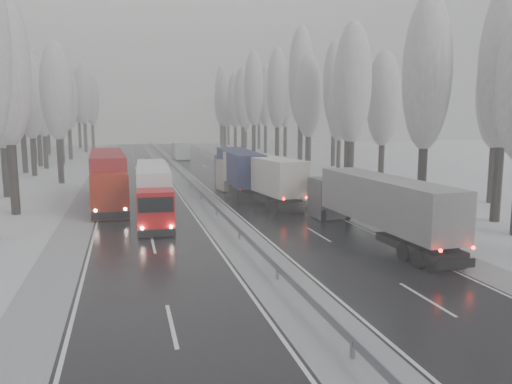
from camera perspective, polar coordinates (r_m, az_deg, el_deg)
name	(u,v)px	position (r m, az deg, el deg)	size (l,w,h in m)	color
ground	(307,312)	(20.10, 5.89, -13.46)	(260.00, 260.00, 0.00)	silver
carriageway_right	(251,194)	(49.46, -0.60, -0.23)	(7.50, 200.00, 0.03)	black
carriageway_left	(143,198)	(48.03, -12.84, -0.70)	(7.50, 200.00, 0.03)	black
median_slush	(198,196)	(48.47, -6.63, -0.46)	(3.00, 200.00, 0.04)	#A0A3A8
shoulder_right	(298,192)	(50.88, 4.82, -0.01)	(2.40, 200.00, 0.04)	#A0A3A8
shoulder_left	(87,200)	(48.14, -18.74, -0.92)	(2.40, 200.00, 0.04)	#A0A3A8
median_guardrail	(198,190)	(48.37, -6.64, 0.21)	(0.12, 200.00, 0.76)	slate
tree_15	(505,66)	(39.91, 26.60, 12.71)	(3.60, 3.60, 17.13)	black
tree_16	(427,74)	(39.69, 18.96, 12.61)	(3.60, 3.60, 16.53)	black
tree_17	(498,88)	(48.61, 25.93, 10.63)	(3.60, 3.60, 15.54)	black
tree_18	(353,84)	(49.34, 10.98, 12.04)	(3.60, 3.60, 16.58)	black
tree_19	(383,100)	(55.34, 14.36, 10.20)	(3.60, 3.60, 14.57)	black
tree_20	(348,94)	(58.10, 10.51, 10.94)	(3.60, 3.60, 15.71)	black
tree_21	(352,80)	(62.76, 10.86, 12.44)	(3.60, 3.60, 18.62)	black
tree_22	(308,97)	(67.38, 6.00, 10.76)	(3.60, 3.60, 15.86)	black
tree_23	(339,109)	(73.42, 9.52, 9.34)	(3.60, 3.60, 13.55)	black
tree_24	(301,77)	(72.94, 5.16, 12.91)	(3.60, 3.60, 20.49)	black
tree_25	(335,85)	(79.14, 8.97, 12.01)	(3.60, 3.60, 19.44)	black
tree_26	(277,89)	(82.46, 2.46, 11.66)	(3.60, 3.60, 18.78)	black
tree_27	(310,95)	(88.53, 6.19, 10.92)	(3.60, 3.60, 17.62)	black
tree_28	(254,89)	(92.43, -0.27, 11.65)	(3.60, 3.60, 19.62)	black
tree_29	(285,96)	(98.28, 3.38, 10.89)	(3.60, 3.60, 18.11)	black
tree_30	(243,98)	(101.89, -1.53, 10.72)	(3.60, 3.60, 17.86)	black
tree_31	(266,97)	(107.25, 1.11, 10.86)	(3.60, 3.60, 18.58)	black
tree_32	(235,101)	(109.21, -2.41, 10.39)	(3.60, 3.60, 17.33)	black
tree_33	(245,110)	(113.76, -1.27, 9.35)	(3.60, 3.60, 14.33)	black
tree_34	(225,101)	(115.99, -3.61, 10.36)	(3.60, 3.60, 17.63)	black
tree_35	(259,100)	(121.98, 0.34, 10.47)	(3.60, 3.60, 18.25)	black
tree_36	(222,95)	(125.96, -3.90, 10.96)	(3.60, 3.60, 20.23)	black
tree_37	(246,106)	(131.26, -1.18, 9.80)	(3.60, 3.60, 16.37)	black
tree_38	(221,103)	(136.59, -4.03, 10.16)	(3.60, 3.60, 17.97)	black
tree_39	(228,107)	(141.03, -3.19, 9.65)	(3.60, 3.60, 16.19)	black
tree_58	(6,69)	(42.99, -26.67, 12.41)	(3.60, 3.60, 17.21)	black
tree_60	(0,95)	(52.85, -27.23, 9.82)	(3.60, 3.60, 14.84)	black
tree_62	(56,92)	(61.66, -21.85, 10.53)	(3.60, 3.60, 16.04)	black
tree_64	(30,98)	(71.14, -24.44, 9.71)	(3.60, 3.60, 15.42)	black
tree_65	(19,80)	(75.51, -25.42, 11.50)	(3.60, 3.60, 19.48)	black
tree_66	(42,102)	(80.64, -23.22, 9.46)	(3.60, 3.60, 15.23)	black
tree_67	(36,95)	(84.84, -23.81, 10.15)	(3.60, 3.60, 17.09)	black
tree_68	(59,97)	(87.17, -21.56, 10.02)	(3.60, 3.60, 16.65)	black
tree_69	(30,88)	(91.87, -24.37, 10.82)	(3.60, 3.60, 19.35)	black
tree_70	(68,98)	(97.17, -20.72, 10.01)	(3.60, 3.60, 17.09)	black
tree_71	(42,90)	(101.78, -23.24, 10.68)	(3.60, 3.60, 19.61)	black
tree_72	(59,106)	(106.70, -21.57, 9.10)	(3.60, 3.60, 15.11)	black
tree_73	(46,100)	(111.06, -22.87, 9.67)	(3.60, 3.60, 17.22)	black
tree_74	(83,94)	(117.17, -19.13, 10.54)	(3.60, 3.60, 19.68)	black
tree_75	(42,97)	(122.11, -23.30, 9.89)	(3.60, 3.60, 18.60)	black
tree_76	(91,99)	(126.44, -18.32, 10.06)	(3.60, 3.60, 18.55)	black
tree_77	(69,111)	(130.81, -20.64, 8.70)	(3.60, 3.60, 14.32)	black
tree_78	(78,97)	(133.28, -19.69, 10.17)	(3.60, 3.60, 19.55)	black
tree_79	(68,104)	(137.47, -20.68, 9.39)	(3.60, 3.60, 17.07)	black
truck_grey_tarp	(375,202)	(31.75, 13.42, -1.14)	(2.96, 15.57, 3.97)	#525257
truck_blue_box	(237,168)	(50.68, -2.19, 2.80)	(3.45, 16.75, 4.27)	#202350
truck_cream_box	(256,174)	(45.19, 0.04, 2.04)	(4.75, 16.41, 4.17)	#B5B0A0
box_truck_distant	(181,151)	(92.30, -8.59, 4.70)	(2.66, 8.40, 3.12)	silver
truck_red_white	(153,187)	(39.16, -11.68, 0.57)	(2.83, 14.96, 3.82)	#B70A0D
truck_red_red	(108,175)	(45.28, -16.58, 1.93)	(3.52, 17.55, 4.47)	#991908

